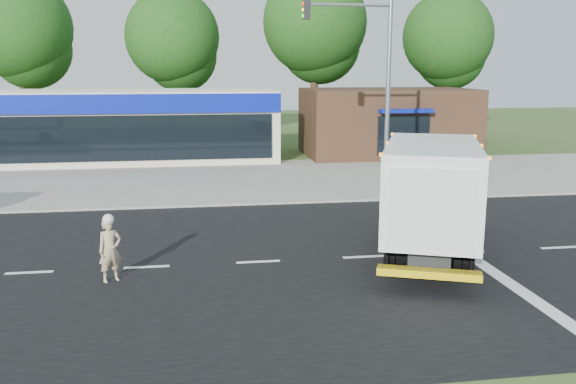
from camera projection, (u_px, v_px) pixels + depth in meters
name	position (u px, v px, depth m)	size (l,w,h in m)	color
ground	(364.00, 257.00, 17.19)	(120.00, 120.00, 0.00)	#385123
road_asphalt	(364.00, 257.00, 17.19)	(60.00, 14.00, 0.02)	black
sidewalk	(310.00, 196.00, 25.13)	(60.00, 2.40, 0.12)	gray
parking_apron	(289.00, 173.00, 30.75)	(60.00, 9.00, 0.02)	gray
lane_markings	(427.00, 270.00, 16.08)	(55.20, 7.00, 0.01)	silver
ems_box_truck	(431.00, 188.00, 17.29)	(4.83, 7.74, 3.29)	black
emergency_worker	(110.00, 248.00, 15.10)	(0.71, 0.62, 1.73)	tan
retail_strip_mall	(118.00, 125.00, 34.77)	(18.00, 6.20, 4.00)	beige
brown_storefront	(387.00, 122.00, 37.17)	(10.00, 6.70, 4.00)	#382316
traffic_signal_pole	(373.00, 76.00, 23.91)	(3.51, 0.25, 8.00)	gray
background_trees	(247.00, 37.00, 42.87)	(36.77, 7.39, 12.10)	#332114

